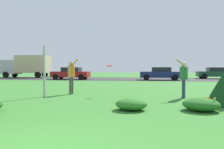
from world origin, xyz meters
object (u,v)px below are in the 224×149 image
(frisbee_red, at_px, (109,66))
(box_truck_silver, at_px, (27,65))
(car_navy_center_left, at_px, (160,74))
(person_thrower_orange_shirt, at_px, (71,74))
(person_catcher_green_shirt, at_px, (184,76))
(sign_post_near_path, at_px, (44,71))
(car_red_center_right, at_px, (71,73))
(car_dark_green_leftmost, at_px, (216,73))

(frisbee_red, relative_size, box_truck_silver, 0.04)
(car_navy_center_left, bearing_deg, box_truck_silver, 166.83)
(person_thrower_orange_shirt, xyz_separation_m, person_catcher_green_shirt, (5.31, -0.71, -0.05))
(person_thrower_orange_shirt, distance_m, box_truck_silver, 23.72)
(sign_post_near_path, xyz_separation_m, car_navy_center_left, (6.19, 16.42, -0.41))
(person_catcher_green_shirt, distance_m, car_red_center_right, 19.12)
(sign_post_near_path, bearing_deg, frisbee_red, 18.00)
(box_truck_silver, bearing_deg, frisbee_red, -52.38)
(car_red_center_right, xyz_separation_m, box_truck_silver, (-8.09, 4.37, 1.06))
(frisbee_red, xyz_separation_m, car_red_center_right, (-7.22, 15.50, -0.68))
(sign_post_near_path, distance_m, car_dark_green_leftmost, 24.74)
(car_navy_center_left, xyz_separation_m, car_red_center_right, (-10.58, 0.00, 0.00))
(sign_post_near_path, xyz_separation_m, person_thrower_orange_shirt, (0.86, 1.19, -0.15))
(car_dark_green_leftmost, relative_size, box_truck_silver, 0.67)
(box_truck_silver, bearing_deg, car_navy_center_left, -13.17)
(person_catcher_green_shirt, height_order, box_truck_silver, box_truck_silver)
(car_dark_green_leftmost, relative_size, car_navy_center_left, 1.00)
(car_dark_green_leftmost, height_order, box_truck_silver, box_truck_silver)
(car_navy_center_left, relative_size, car_red_center_right, 1.00)
(person_thrower_orange_shirt, bearing_deg, person_catcher_green_shirt, -7.58)
(sign_post_near_path, height_order, person_catcher_green_shirt, sign_post_near_path)
(frisbee_red, xyz_separation_m, car_dark_green_leftmost, (10.58, 19.87, -0.68))
(person_thrower_orange_shirt, bearing_deg, car_red_center_right, 109.03)
(car_red_center_right, bearing_deg, frisbee_red, -65.01)
(car_red_center_right, bearing_deg, car_navy_center_left, 0.00)
(person_catcher_green_shirt, xyz_separation_m, frisbee_red, (-3.34, 0.44, 0.47))
(person_thrower_orange_shirt, xyz_separation_m, frisbee_red, (1.97, -0.27, 0.42))
(box_truck_silver, bearing_deg, sign_post_near_path, -59.03)
(frisbee_red, relative_size, car_red_center_right, 0.06)
(car_navy_center_left, distance_m, car_red_center_right, 10.58)
(sign_post_near_path, relative_size, frisbee_red, 9.16)
(person_thrower_orange_shirt, relative_size, box_truck_silver, 0.27)
(person_catcher_green_shirt, height_order, frisbee_red, person_catcher_green_shirt)
(sign_post_near_path, relative_size, car_red_center_right, 0.51)
(car_navy_center_left, bearing_deg, car_red_center_right, 180.00)
(person_catcher_green_shirt, bearing_deg, car_dark_green_leftmost, 70.38)
(person_catcher_green_shirt, height_order, car_navy_center_left, person_catcher_green_shirt)
(person_catcher_green_shirt, relative_size, car_red_center_right, 0.38)
(car_navy_center_left, relative_size, box_truck_silver, 0.67)
(person_thrower_orange_shirt, bearing_deg, car_navy_center_left, 70.72)
(car_dark_green_leftmost, bearing_deg, box_truck_silver, -180.00)
(car_red_center_right, bearing_deg, person_catcher_green_shirt, -56.47)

